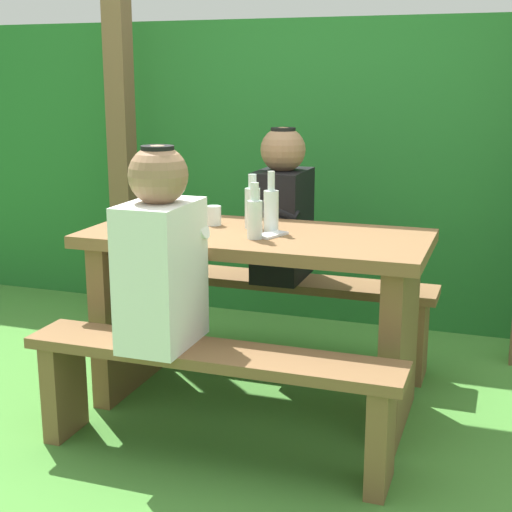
% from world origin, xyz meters
% --- Properties ---
extents(ground_plane, '(12.00, 12.00, 0.00)m').
position_xyz_m(ground_plane, '(0.00, 0.00, 0.00)').
color(ground_plane, '#458333').
extents(hedge_backdrop, '(6.40, 0.91, 1.68)m').
position_xyz_m(hedge_backdrop, '(0.00, 1.66, 0.84)').
color(hedge_backdrop, '#246A2A').
rests_on(hedge_backdrop, ground_plane).
extents(pergola_post_left, '(0.12, 0.12, 2.00)m').
position_xyz_m(pergola_post_left, '(-1.09, 0.87, 1.00)').
color(pergola_post_left, brown).
rests_on(pergola_post_left, ground_plane).
extents(picnic_table, '(1.40, 0.64, 0.75)m').
position_xyz_m(picnic_table, '(0.00, 0.00, 0.51)').
color(picnic_table, brown).
rests_on(picnic_table, ground_plane).
extents(bench_near, '(1.40, 0.24, 0.43)m').
position_xyz_m(bench_near, '(0.00, -0.50, 0.31)').
color(bench_near, brown).
rests_on(bench_near, ground_plane).
extents(bench_far, '(1.40, 0.24, 0.43)m').
position_xyz_m(bench_far, '(0.00, 0.50, 0.31)').
color(bench_far, brown).
rests_on(bench_far, ground_plane).
extents(person_white_shirt, '(0.25, 0.35, 0.72)m').
position_xyz_m(person_white_shirt, '(-0.18, -0.50, 0.76)').
color(person_white_shirt, white).
rests_on(person_white_shirt, bench_near).
extents(person_black_coat, '(0.25, 0.35, 0.72)m').
position_xyz_m(person_black_coat, '(-0.04, 0.50, 0.76)').
color(person_black_coat, black).
rests_on(person_black_coat, bench_far).
extents(drinking_glass, '(0.06, 0.06, 0.08)m').
position_xyz_m(drinking_glass, '(-0.22, 0.09, 0.80)').
color(drinking_glass, silver).
rests_on(drinking_glass, picnic_table).
extents(bottle_left, '(0.06, 0.06, 0.25)m').
position_xyz_m(bottle_left, '(0.05, 0.04, 0.85)').
color(bottle_left, silver).
rests_on(bottle_left, picnic_table).
extents(bottle_right, '(0.06, 0.06, 0.22)m').
position_xyz_m(bottle_right, '(0.03, -0.11, 0.84)').
color(bottle_right, silver).
rests_on(bottle_right, picnic_table).
extents(bottle_center, '(0.06, 0.06, 0.23)m').
position_xyz_m(bottle_center, '(-0.04, 0.08, 0.85)').
color(bottle_center, silver).
rests_on(bottle_center, picnic_table).
extents(cell_phone, '(0.11, 0.16, 0.01)m').
position_xyz_m(cell_phone, '(0.08, -0.04, 0.76)').
color(cell_phone, silver).
rests_on(cell_phone, picnic_table).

